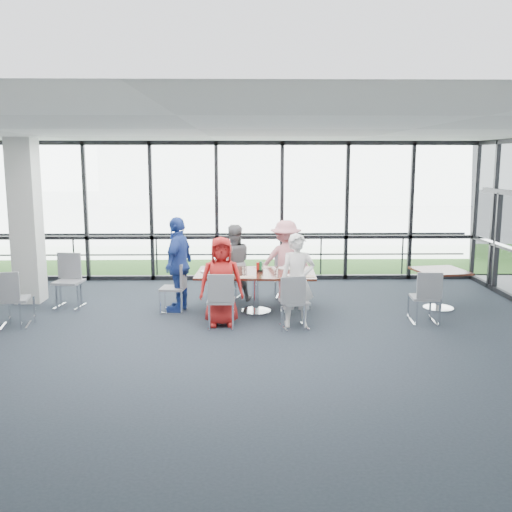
{
  "coord_description": "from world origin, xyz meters",
  "views": [
    {
      "loc": [
        0.66,
        -8.1,
        2.78
      ],
      "look_at": [
        0.84,
        1.81,
        1.1
      ],
      "focal_mm": 40.0,
      "sensor_mm": 36.0,
      "label": 1
    }
  ],
  "objects_px": {
    "structural_column": "(26,221)",
    "diner_far_left": "(233,263)",
    "chair_main_nr": "(295,302)",
    "diner_far_right": "(286,261)",
    "chair_main_end": "(173,288)",
    "main_table": "(256,278)",
    "chair_spare_la": "(14,299)",
    "side_table_right": "(440,276)",
    "chair_main_nl": "(221,301)",
    "chair_main_fr": "(287,276)",
    "diner_near_left": "(221,281)",
    "diner_end": "(179,264)",
    "chair_spare_r": "(424,297)",
    "diner_near_right": "(297,281)",
    "chair_spare_lb": "(68,282)",
    "chair_main_fl": "(230,276)"
  },
  "relations": [
    {
      "from": "structural_column",
      "to": "diner_far_left",
      "type": "height_order",
      "value": "structural_column"
    },
    {
      "from": "diner_far_left",
      "to": "chair_main_nr",
      "type": "bearing_deg",
      "value": 108.98
    },
    {
      "from": "diner_far_right",
      "to": "chair_main_end",
      "type": "distance_m",
      "value": 2.32
    },
    {
      "from": "structural_column",
      "to": "main_table",
      "type": "xyz_separation_m",
      "value": [
        4.44,
        -0.89,
        -0.96
      ]
    },
    {
      "from": "diner_far_left",
      "to": "chair_spare_la",
      "type": "bearing_deg",
      "value": 16.31
    },
    {
      "from": "structural_column",
      "to": "side_table_right",
      "type": "distance_m",
      "value": 7.99
    },
    {
      "from": "chair_main_nl",
      "to": "side_table_right",
      "type": "bearing_deg",
      "value": 17.3
    },
    {
      "from": "diner_far_left",
      "to": "chair_main_fr",
      "type": "xyz_separation_m",
      "value": [
        1.08,
        0.21,
        -0.31
      ]
    },
    {
      "from": "structural_column",
      "to": "diner_near_left",
      "type": "bearing_deg",
      "value": -24.01
    },
    {
      "from": "diner_end",
      "to": "chair_main_end",
      "type": "height_order",
      "value": "diner_end"
    },
    {
      "from": "diner_end",
      "to": "chair_main_nr",
      "type": "height_order",
      "value": "diner_end"
    },
    {
      "from": "chair_spare_r",
      "to": "diner_near_right",
      "type": "bearing_deg",
      "value": -170.66
    },
    {
      "from": "chair_main_end",
      "to": "chair_spare_la",
      "type": "relative_size",
      "value": 0.93
    },
    {
      "from": "diner_far_right",
      "to": "diner_end",
      "type": "xyz_separation_m",
      "value": [
        -2.03,
        -0.74,
        0.07
      ]
    },
    {
      "from": "diner_end",
      "to": "chair_spare_la",
      "type": "distance_m",
      "value": 2.86
    },
    {
      "from": "main_table",
      "to": "chair_main_fr",
      "type": "bearing_deg",
      "value": 62.21
    },
    {
      "from": "chair_main_fr",
      "to": "chair_spare_lb",
      "type": "height_order",
      "value": "chair_spare_lb"
    },
    {
      "from": "diner_near_right",
      "to": "chair_main_nr",
      "type": "height_order",
      "value": "diner_near_right"
    },
    {
      "from": "diner_far_right",
      "to": "chair_spare_r",
      "type": "xyz_separation_m",
      "value": [
        2.27,
        -1.64,
        -0.35
      ]
    },
    {
      "from": "structural_column",
      "to": "diner_near_right",
      "type": "bearing_deg",
      "value": -19.57
    },
    {
      "from": "chair_main_nl",
      "to": "chair_main_end",
      "type": "height_order",
      "value": "chair_main_nl"
    },
    {
      "from": "diner_end",
      "to": "chair_main_fl",
      "type": "distance_m",
      "value": 1.45
    },
    {
      "from": "chair_main_end",
      "to": "chair_spare_la",
      "type": "height_order",
      "value": "chair_spare_la"
    },
    {
      "from": "chair_main_nl",
      "to": "chair_main_nr",
      "type": "relative_size",
      "value": 1.04
    },
    {
      "from": "diner_near_left",
      "to": "chair_spare_la",
      "type": "bearing_deg",
      "value": 176.17
    },
    {
      "from": "chair_main_nl",
      "to": "chair_spare_la",
      "type": "height_order",
      "value": "chair_spare_la"
    },
    {
      "from": "diner_far_left",
      "to": "chair_main_end",
      "type": "distance_m",
      "value": 1.42
    },
    {
      "from": "structural_column",
      "to": "diner_far_left",
      "type": "relative_size",
      "value": 2.1
    },
    {
      "from": "structural_column",
      "to": "chair_spare_r",
      "type": "xyz_separation_m",
      "value": [
        7.32,
        -1.66,
        -1.15
      ]
    },
    {
      "from": "chair_main_fl",
      "to": "chair_main_fr",
      "type": "height_order",
      "value": "chair_main_fr"
    },
    {
      "from": "main_table",
      "to": "chair_spare_lb",
      "type": "xyz_separation_m",
      "value": [
        -3.54,
        0.38,
        -0.15
      ]
    },
    {
      "from": "diner_far_left",
      "to": "diner_end",
      "type": "relative_size",
      "value": 0.87
    },
    {
      "from": "structural_column",
      "to": "chair_main_fl",
      "type": "distance_m",
      "value": 4.11
    },
    {
      "from": "structural_column",
      "to": "diner_end",
      "type": "bearing_deg",
      "value": -13.96
    },
    {
      "from": "chair_main_fl",
      "to": "diner_end",
      "type": "bearing_deg",
      "value": 64.93
    },
    {
      "from": "structural_column",
      "to": "chair_main_end",
      "type": "xyz_separation_m",
      "value": [
        2.92,
        -0.84,
        -1.16
      ]
    },
    {
      "from": "diner_far_left",
      "to": "chair_main_nr",
      "type": "distance_m",
      "value": 2.22
    },
    {
      "from": "side_table_right",
      "to": "chair_main_fl",
      "type": "height_order",
      "value": "chair_main_fl"
    },
    {
      "from": "chair_main_nr",
      "to": "chair_main_fr",
      "type": "relative_size",
      "value": 0.99
    },
    {
      "from": "main_table",
      "to": "chair_spare_r",
      "type": "relative_size",
      "value": 2.45
    },
    {
      "from": "diner_far_left",
      "to": "chair_spare_la",
      "type": "height_order",
      "value": "diner_far_left"
    },
    {
      "from": "chair_spare_lb",
      "to": "chair_spare_r",
      "type": "height_order",
      "value": "chair_spare_lb"
    },
    {
      "from": "diner_far_left",
      "to": "chair_main_fr",
      "type": "distance_m",
      "value": 1.15
    },
    {
      "from": "chair_main_fr",
      "to": "chair_main_nl",
      "type": "bearing_deg",
      "value": 69.03
    },
    {
      "from": "main_table",
      "to": "diner_near_right",
      "type": "bearing_deg",
      "value": -51.19
    },
    {
      "from": "chair_main_nl",
      "to": "chair_spare_la",
      "type": "distance_m",
      "value": 3.47
    },
    {
      "from": "chair_spare_lb",
      "to": "chair_main_end",
      "type": "bearing_deg",
      "value": 179.59
    },
    {
      "from": "diner_far_left",
      "to": "chair_spare_r",
      "type": "xyz_separation_m",
      "value": [
        3.3,
        -1.67,
        -0.31
      ]
    },
    {
      "from": "diner_end",
      "to": "chair_main_fr",
      "type": "xyz_separation_m",
      "value": [
        2.07,
        0.97,
        -0.43
      ]
    },
    {
      "from": "chair_spare_la",
      "to": "diner_near_left",
      "type": "bearing_deg",
      "value": -10.02
    }
  ]
}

